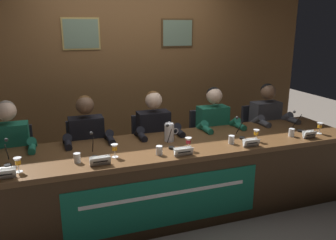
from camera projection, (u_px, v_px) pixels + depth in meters
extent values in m
plane|color=#70665B|center=(168.00, 210.00, 3.65)|extent=(12.00, 12.00, 0.00)
cube|color=brown|center=(131.00, 71.00, 4.69)|extent=(5.25, 0.12, 2.60)
cube|color=tan|center=(81.00, 34.00, 4.28)|extent=(0.47, 0.02, 0.40)
cube|color=slate|center=(81.00, 34.00, 4.27)|extent=(0.43, 0.01, 0.36)
cube|color=#4C3319|center=(177.00, 33.00, 4.70)|extent=(0.46, 0.02, 0.38)
cube|color=slate|center=(178.00, 33.00, 4.69)|extent=(0.42, 0.01, 0.34)
cube|color=brown|center=(168.00, 146.00, 3.45)|extent=(4.05, 0.87, 0.05)
cube|color=#342112|center=(183.00, 198.00, 3.18)|extent=(3.99, 0.04, 0.70)
cube|color=#342112|center=(320.00, 157.00, 4.19)|extent=(0.08, 0.79, 0.70)
cube|color=#14664C|center=(167.00, 202.00, 3.11)|extent=(1.84, 0.01, 0.48)
cube|color=white|center=(167.00, 194.00, 3.08)|extent=(1.57, 0.00, 0.04)
cylinder|color=black|center=(20.00, 209.00, 3.65)|extent=(0.44, 0.44, 0.02)
cylinder|color=black|center=(17.00, 192.00, 3.60)|extent=(0.05, 0.05, 0.39)
cube|color=#232328|center=(15.00, 173.00, 3.54)|extent=(0.44, 0.44, 0.03)
cube|color=#232328|center=(14.00, 146.00, 3.66)|extent=(0.40, 0.05, 0.44)
cylinder|color=black|center=(3.00, 209.00, 3.25)|extent=(0.10, 0.10, 0.44)
cylinder|color=black|center=(26.00, 206.00, 3.31)|extent=(0.10, 0.10, 0.44)
cylinder|color=black|center=(1.00, 177.00, 3.31)|extent=(0.13, 0.34, 0.13)
cylinder|color=black|center=(24.00, 174.00, 3.38)|extent=(0.13, 0.34, 0.13)
cube|color=#196047|center=(11.00, 147.00, 3.43)|extent=(0.36, 0.20, 0.48)
sphere|color=beige|center=(6.00, 111.00, 3.31)|extent=(0.19, 0.19, 0.19)
sphere|color=gray|center=(6.00, 109.00, 3.32)|extent=(0.17, 0.17, 0.17)
cylinder|color=#196047|center=(33.00, 146.00, 3.40)|extent=(0.09, 0.30, 0.25)
cylinder|color=#196047|center=(32.00, 148.00, 3.25)|extent=(0.07, 0.24, 0.07)
cube|color=white|center=(5.00, 175.00, 2.64)|extent=(0.16, 0.03, 0.08)
cube|color=white|center=(5.00, 173.00, 2.67)|extent=(0.16, 0.03, 0.08)
cube|color=black|center=(5.00, 175.00, 2.64)|extent=(0.11, 0.01, 0.01)
cylinder|color=white|center=(19.00, 172.00, 2.79)|extent=(0.06, 0.06, 0.00)
cylinder|color=white|center=(19.00, 168.00, 2.78)|extent=(0.01, 0.01, 0.05)
cone|color=white|center=(18.00, 161.00, 2.76)|extent=(0.06, 0.06, 0.06)
cylinder|color=orange|center=(18.00, 162.00, 2.77)|extent=(0.04, 0.04, 0.04)
cylinder|color=black|center=(8.00, 166.00, 2.89)|extent=(0.06, 0.06, 0.02)
cylinder|color=black|center=(7.00, 152.00, 2.92)|extent=(0.01, 0.13, 0.18)
sphere|color=#2D2D2D|center=(6.00, 140.00, 2.95)|extent=(0.03, 0.03, 0.03)
cylinder|color=black|center=(91.00, 198.00, 3.89)|extent=(0.44, 0.44, 0.02)
cylinder|color=black|center=(90.00, 181.00, 3.84)|extent=(0.05, 0.05, 0.39)
cube|color=#232328|center=(88.00, 164.00, 3.78)|extent=(0.44, 0.44, 0.03)
cube|color=#232328|center=(85.00, 138.00, 3.90)|extent=(0.40, 0.05, 0.44)
cylinder|color=black|center=(84.00, 197.00, 3.49)|extent=(0.10, 0.10, 0.44)
cylinder|color=black|center=(103.00, 194.00, 3.55)|extent=(0.10, 0.10, 0.44)
cylinder|color=black|center=(81.00, 167.00, 3.55)|extent=(0.13, 0.34, 0.13)
cylinder|color=black|center=(100.00, 164.00, 3.61)|extent=(0.13, 0.34, 0.13)
cube|color=black|center=(87.00, 139.00, 3.67)|extent=(0.36, 0.20, 0.48)
sphere|color=brown|center=(85.00, 105.00, 3.55)|extent=(0.19, 0.19, 0.19)
sphere|color=#593819|center=(85.00, 104.00, 3.56)|extent=(0.17, 0.17, 0.17)
cylinder|color=black|center=(67.00, 142.00, 3.51)|extent=(0.09, 0.30, 0.25)
cylinder|color=black|center=(108.00, 138.00, 3.64)|extent=(0.09, 0.30, 0.25)
cylinder|color=black|center=(68.00, 144.00, 3.35)|extent=(0.07, 0.24, 0.07)
cylinder|color=black|center=(110.00, 139.00, 3.49)|extent=(0.07, 0.24, 0.07)
cube|color=white|center=(101.00, 162.00, 2.89)|extent=(0.18, 0.03, 0.08)
cube|color=white|center=(100.00, 160.00, 2.93)|extent=(0.18, 0.03, 0.08)
cube|color=black|center=(101.00, 162.00, 2.89)|extent=(0.12, 0.01, 0.01)
cylinder|color=white|center=(115.00, 157.00, 3.10)|extent=(0.06, 0.06, 0.00)
cylinder|color=white|center=(115.00, 154.00, 3.09)|extent=(0.01, 0.01, 0.05)
cone|color=white|center=(115.00, 148.00, 3.07)|extent=(0.06, 0.06, 0.06)
cylinder|color=orange|center=(115.00, 148.00, 3.08)|extent=(0.04, 0.04, 0.04)
cylinder|color=silver|center=(77.00, 158.00, 2.97)|extent=(0.06, 0.06, 0.08)
cylinder|color=silver|center=(77.00, 160.00, 2.97)|extent=(0.05, 0.05, 0.05)
cylinder|color=black|center=(94.00, 157.00, 3.07)|extent=(0.06, 0.06, 0.02)
cylinder|color=black|center=(93.00, 145.00, 3.10)|extent=(0.01, 0.13, 0.18)
sphere|color=#2D2D2D|center=(91.00, 133.00, 3.13)|extent=(0.03, 0.03, 0.03)
cylinder|color=black|center=(153.00, 188.00, 4.13)|extent=(0.44, 0.44, 0.02)
cylinder|color=black|center=(153.00, 172.00, 4.08)|extent=(0.05, 0.05, 0.39)
cube|color=#232328|center=(153.00, 156.00, 4.02)|extent=(0.44, 0.44, 0.03)
cube|color=#232328|center=(148.00, 132.00, 4.14)|extent=(0.40, 0.05, 0.44)
cylinder|color=black|center=(154.00, 186.00, 3.73)|extent=(0.10, 0.10, 0.44)
cylinder|color=black|center=(171.00, 183.00, 3.79)|extent=(0.10, 0.10, 0.44)
cylinder|color=black|center=(150.00, 158.00, 3.79)|extent=(0.13, 0.34, 0.13)
cylinder|color=black|center=(167.00, 155.00, 3.85)|extent=(0.13, 0.34, 0.13)
cube|color=black|center=(154.00, 132.00, 3.91)|extent=(0.36, 0.20, 0.48)
sphere|color=beige|center=(154.00, 100.00, 3.79)|extent=(0.19, 0.19, 0.19)
sphere|color=#593819|center=(153.00, 99.00, 3.80)|extent=(0.17, 0.17, 0.17)
cylinder|color=black|center=(138.00, 135.00, 3.75)|extent=(0.09, 0.30, 0.25)
cylinder|color=black|center=(174.00, 131.00, 3.88)|extent=(0.09, 0.30, 0.25)
cylinder|color=black|center=(142.00, 136.00, 3.59)|extent=(0.07, 0.24, 0.07)
cylinder|color=black|center=(179.00, 132.00, 3.73)|extent=(0.07, 0.24, 0.07)
cube|color=white|center=(184.00, 152.00, 3.11)|extent=(0.18, 0.03, 0.08)
cube|color=white|center=(183.00, 151.00, 3.14)|extent=(0.18, 0.03, 0.08)
cube|color=black|center=(184.00, 152.00, 3.11)|extent=(0.12, 0.01, 0.01)
cylinder|color=white|center=(188.00, 150.00, 3.28)|extent=(0.06, 0.06, 0.00)
cylinder|color=white|center=(188.00, 147.00, 3.27)|extent=(0.01, 0.01, 0.05)
cone|color=white|center=(188.00, 141.00, 3.25)|extent=(0.06, 0.06, 0.06)
cylinder|color=#B21E2D|center=(188.00, 142.00, 3.26)|extent=(0.04, 0.04, 0.04)
cylinder|color=silver|center=(159.00, 150.00, 3.15)|extent=(0.06, 0.06, 0.08)
cylinder|color=silver|center=(159.00, 152.00, 3.15)|extent=(0.05, 0.05, 0.05)
cylinder|color=black|center=(172.00, 148.00, 3.31)|extent=(0.06, 0.06, 0.02)
cylinder|color=black|center=(169.00, 136.00, 3.34)|extent=(0.01, 0.13, 0.18)
sphere|color=#2D2D2D|center=(167.00, 125.00, 3.37)|extent=(0.03, 0.03, 0.03)
cylinder|color=black|center=(209.00, 179.00, 4.37)|extent=(0.44, 0.44, 0.02)
cylinder|color=black|center=(210.00, 164.00, 4.32)|extent=(0.05, 0.05, 0.39)
cube|color=#232328|center=(210.00, 148.00, 4.26)|extent=(0.44, 0.44, 0.03)
cube|color=#232328|center=(204.00, 126.00, 4.38)|extent=(0.40, 0.05, 0.44)
cylinder|color=black|center=(215.00, 176.00, 3.96)|extent=(0.10, 0.10, 0.44)
cylinder|color=black|center=(231.00, 174.00, 4.03)|extent=(0.10, 0.10, 0.44)
cylinder|color=black|center=(211.00, 150.00, 4.03)|extent=(0.13, 0.34, 0.13)
cylinder|color=black|center=(226.00, 148.00, 4.09)|extent=(0.13, 0.34, 0.13)
cube|color=#196047|center=(212.00, 126.00, 4.15)|extent=(0.36, 0.20, 0.48)
sphere|color=beige|center=(214.00, 96.00, 4.03)|extent=(0.19, 0.19, 0.19)
sphere|color=black|center=(214.00, 94.00, 4.04)|extent=(0.17, 0.17, 0.17)
cylinder|color=#196047|center=(200.00, 128.00, 3.99)|extent=(0.09, 0.30, 0.25)
cylinder|color=#196047|center=(232.00, 125.00, 4.12)|extent=(0.09, 0.30, 0.25)
cylinder|color=#196047|center=(206.00, 129.00, 3.83)|extent=(0.07, 0.24, 0.07)
cylinder|color=#196047|center=(239.00, 126.00, 3.97)|extent=(0.07, 0.24, 0.07)
cube|color=white|center=(252.00, 143.00, 3.35)|extent=(0.17, 0.03, 0.08)
cube|color=white|center=(250.00, 142.00, 3.38)|extent=(0.17, 0.03, 0.08)
cube|color=black|center=(252.00, 143.00, 3.34)|extent=(0.12, 0.01, 0.01)
cylinder|color=white|center=(256.00, 141.00, 3.53)|extent=(0.06, 0.06, 0.00)
cylinder|color=white|center=(256.00, 138.00, 3.52)|extent=(0.01, 0.01, 0.05)
cone|color=white|center=(256.00, 133.00, 3.50)|extent=(0.06, 0.06, 0.06)
cylinder|color=orange|center=(256.00, 133.00, 3.50)|extent=(0.04, 0.04, 0.04)
cylinder|color=silver|center=(231.00, 140.00, 3.44)|extent=(0.06, 0.06, 0.08)
cylinder|color=silver|center=(231.00, 141.00, 3.45)|extent=(0.05, 0.05, 0.05)
cylinder|color=black|center=(242.00, 138.00, 3.59)|extent=(0.06, 0.06, 0.02)
cylinder|color=black|center=(240.00, 127.00, 3.62)|extent=(0.01, 0.13, 0.18)
sphere|color=#2D2D2D|center=(237.00, 118.00, 3.66)|extent=(0.03, 0.03, 0.03)
cylinder|color=black|center=(260.00, 171.00, 4.61)|extent=(0.44, 0.44, 0.02)
cylinder|color=black|center=(261.00, 157.00, 4.55)|extent=(0.05, 0.05, 0.39)
cube|color=#232328|center=(262.00, 142.00, 4.50)|extent=(0.44, 0.44, 0.03)
cube|color=#232328|center=(255.00, 121.00, 4.62)|extent=(0.40, 0.05, 0.44)
cylinder|color=black|center=(270.00, 167.00, 4.20)|extent=(0.10, 0.10, 0.44)
cylinder|color=black|center=(284.00, 165.00, 4.27)|extent=(0.10, 0.10, 0.44)
cylinder|color=black|center=(265.00, 143.00, 4.27)|extent=(0.13, 0.34, 0.13)
cylinder|color=black|center=(278.00, 141.00, 4.33)|extent=(0.13, 0.34, 0.13)
cube|color=#38383D|center=(265.00, 120.00, 4.39)|extent=(0.36, 0.20, 0.48)
sphere|color=brown|center=(268.00, 92.00, 4.27)|extent=(0.19, 0.19, 0.19)
sphere|color=black|center=(268.00, 90.00, 4.28)|extent=(0.17, 0.17, 0.17)
cylinder|color=#38383D|center=(255.00, 122.00, 4.23)|extent=(0.09, 0.30, 0.25)
cylinder|color=#38383D|center=(284.00, 119.00, 4.36)|extent=(0.09, 0.30, 0.25)
cylinder|color=#38383D|center=(263.00, 123.00, 4.07)|extent=(0.07, 0.24, 0.07)
cylinder|color=#38383D|center=(292.00, 120.00, 4.21)|extent=(0.07, 0.24, 0.07)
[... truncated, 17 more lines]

